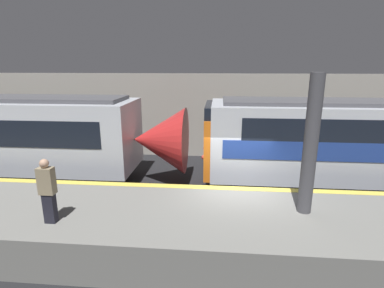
{
  "coord_description": "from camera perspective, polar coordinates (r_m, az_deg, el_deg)",
  "views": [
    {
      "loc": [
        -0.7,
        -9.27,
        5.06
      ],
      "look_at": [
        -1.63,
        1.07,
        2.27
      ],
      "focal_mm": 28.0,
      "sensor_mm": 36.0,
      "label": 1
    }
  ],
  "objects": [
    {
      "name": "platform",
      "position": [
        8.73,
        9.37,
        -16.13
      ],
      "size": [
        40.0,
        3.62,
        1.15
      ],
      "color": "slate",
      "rests_on": "ground"
    },
    {
      "name": "ground_plane",
      "position": [
        10.58,
        8.55,
        -13.72
      ],
      "size": [
        120.0,
        120.0,
        0.0
      ],
      "primitive_type": "plane",
      "color": "black"
    },
    {
      "name": "support_pillar_near",
      "position": [
        8.34,
        21.64,
        -0.35
      ],
      "size": [
        0.37,
        0.37,
        3.73
      ],
      "color": "#47474C",
      "rests_on": "platform"
    },
    {
      "name": "station_rear_barrier",
      "position": [
        16.51,
        7.53,
        5.22
      ],
      "size": [
        50.0,
        0.15,
        4.57
      ],
      "color": "#9E998E",
      "rests_on": "ground"
    },
    {
      "name": "person_waiting",
      "position": [
        8.34,
        -25.81,
        -7.83
      ],
      "size": [
        0.38,
        0.24,
        1.69
      ],
      "color": "black",
      "rests_on": "platform"
    }
  ]
}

